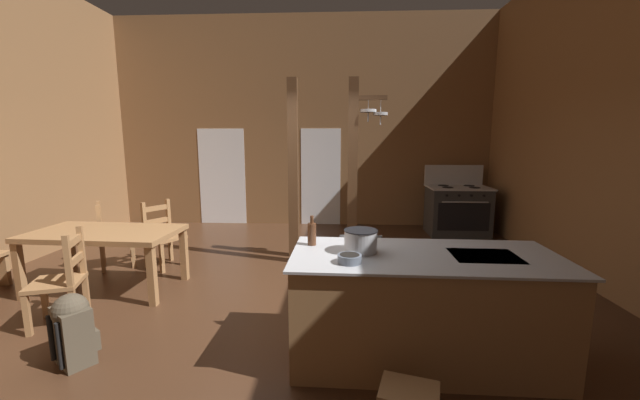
# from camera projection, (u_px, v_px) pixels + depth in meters

# --- Properties ---
(ground_plane) EXTENTS (8.58, 8.87, 0.10)m
(ground_plane) POSITION_uv_depth(u_px,v_px,m) (269.00, 310.00, 4.12)
(ground_plane) COLOR #422819
(wall_back) EXTENTS (8.58, 0.14, 4.33)m
(wall_back) POSITION_uv_depth(u_px,v_px,m) (303.00, 123.00, 7.81)
(wall_back) COLOR brown
(wall_back) RESTS_ON ground_plane
(glazed_door_back_left) EXTENTS (1.00, 0.01, 2.05)m
(glazed_door_back_left) POSITION_uv_depth(u_px,v_px,m) (222.00, 177.00, 8.01)
(glazed_door_back_left) COLOR white
(glazed_door_back_left) RESTS_ON ground_plane
(glazed_panel_back_right) EXTENTS (0.84, 0.01, 2.05)m
(glazed_panel_back_right) POSITION_uv_depth(u_px,v_px,m) (321.00, 177.00, 7.90)
(glazed_panel_back_right) COLOR white
(glazed_panel_back_right) RESTS_ON ground_plane
(kitchen_island) EXTENTS (2.18, 1.01, 0.91)m
(kitchen_island) POSITION_uv_depth(u_px,v_px,m) (422.00, 307.00, 3.07)
(kitchen_island) COLOR #9E7044
(kitchen_island) RESTS_ON ground_plane
(stove_range) EXTENTS (1.14, 0.82, 1.32)m
(stove_range) POSITION_uv_depth(u_px,v_px,m) (457.00, 210.00, 7.15)
(stove_range) COLOR #323232
(stove_range) RESTS_ON ground_plane
(support_post_with_pot_rack) EXTENTS (0.56, 0.24, 2.68)m
(support_post_with_pot_rack) POSITION_uv_depth(u_px,v_px,m) (355.00, 166.00, 5.35)
(support_post_with_pot_rack) COLOR brown
(support_post_with_pot_rack) RESTS_ON ground_plane
(support_post_center) EXTENTS (0.14, 0.14, 2.68)m
(support_post_center) POSITION_uv_depth(u_px,v_px,m) (293.00, 173.00, 5.40)
(support_post_center) COLOR brown
(support_post_center) RESTS_ON ground_plane
(dining_table) EXTENTS (1.73, 0.97, 0.74)m
(dining_table) POSITION_uv_depth(u_px,v_px,m) (105.00, 238.00, 4.47)
(dining_table) COLOR #9E7044
(dining_table) RESTS_ON ground_plane
(ladderback_chair_near_window) EXTENTS (0.56, 0.56, 0.95)m
(ladderback_chair_near_window) POSITION_uv_depth(u_px,v_px,m) (62.00, 280.00, 3.65)
(ladderback_chair_near_window) COLOR #9E7044
(ladderback_chair_near_window) RESTS_ON ground_plane
(ladderback_chair_by_post) EXTENTS (0.61, 0.61, 0.95)m
(ladderback_chair_by_post) POSITION_uv_depth(u_px,v_px,m) (163.00, 236.00, 5.34)
(ladderback_chair_by_post) COLOR #9E7044
(ladderback_chair_by_post) RESTS_ON ground_plane
(ladderback_chair_at_table_end) EXTENTS (0.61, 0.61, 0.95)m
(ladderback_chair_at_table_end) POSITION_uv_depth(u_px,v_px,m) (112.00, 236.00, 5.30)
(ladderback_chair_at_table_end) COLOR #9E7044
(ladderback_chair_at_table_end) RESTS_ON ground_plane
(backpack) EXTENTS (0.39, 0.38, 0.60)m
(backpack) POSITION_uv_depth(u_px,v_px,m) (73.00, 327.00, 3.02)
(backpack) COLOR #4C4233
(backpack) RESTS_ON ground_plane
(stockpot_on_counter) EXTENTS (0.35, 0.28, 0.19)m
(stockpot_on_counter) POSITION_uv_depth(u_px,v_px,m) (361.00, 241.00, 3.04)
(stockpot_on_counter) COLOR #B7BABF
(stockpot_on_counter) RESTS_ON kitchen_island
(mixing_bowl_on_counter) EXTENTS (0.18, 0.18, 0.07)m
(mixing_bowl_on_counter) POSITION_uv_depth(u_px,v_px,m) (350.00, 259.00, 2.78)
(mixing_bowl_on_counter) COLOR slate
(mixing_bowl_on_counter) RESTS_ON kitchen_island
(bottle_tall_on_counter) EXTENTS (0.08, 0.08, 0.26)m
(bottle_tall_on_counter) POSITION_uv_depth(u_px,v_px,m) (312.00, 233.00, 3.24)
(bottle_tall_on_counter) COLOR #56331E
(bottle_tall_on_counter) RESTS_ON kitchen_island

